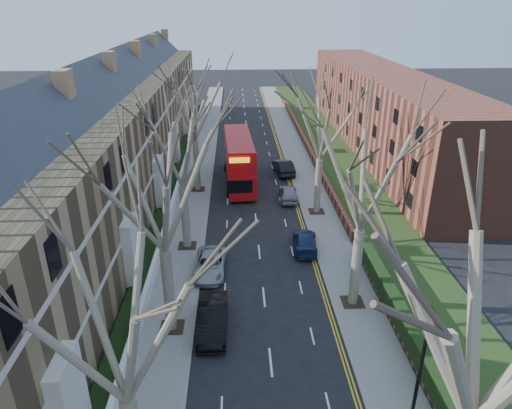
{
  "coord_description": "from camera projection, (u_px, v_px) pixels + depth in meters",
  "views": [
    {
      "loc": [
        -1.67,
        -16.13,
        17.97
      ],
      "look_at": [
        -0.1,
        18.49,
        2.51
      ],
      "focal_mm": 32.0,
      "sensor_mm": 36.0,
      "label": 1
    }
  ],
  "objects": [
    {
      "name": "tree_right_near",
      "position": [
        501.0,
        316.0,
        12.85
      ],
      "size": [
        10.85,
        10.85,
        15.2
      ],
      "color": "#655C48",
      "rests_on": "ground"
    },
    {
      "name": "tree_left_mid",
      "position": [
        158.0,
        180.0,
        23.45
      ],
      "size": [
        10.5,
        10.5,
        14.71
      ],
      "color": "#655C48",
      "rests_on": "ground"
    },
    {
      "name": "lamp_post",
      "position": [
        417.0,
        389.0,
        17.26
      ],
      "size": [
        0.18,
        0.5,
        8.11
      ],
      "color": "black",
      "rests_on": "ground"
    },
    {
      "name": "car_left_mid",
      "position": [
        213.0,
        318.0,
        26.99
      ],
      "size": [
        1.74,
        4.88,
        1.6
      ],
      "primitive_type": "imported",
      "rotation": [
        0.0,
        0.0,
        -0.01
      ],
      "color": "black",
      "rests_on": "ground"
    },
    {
      "name": "double_decker_bus",
      "position": [
        239.0,
        161.0,
        48.48
      ],
      "size": [
        3.43,
        12.04,
        4.95
      ],
      "rotation": [
        0.0,
        0.0,
        3.19
      ],
      "color": "#AF0C0E",
      "rests_on": "ground"
    },
    {
      "name": "ground",
      "position": [
        275.0,
        407.0,
        22.1
      ],
      "size": [
        240.0,
        240.0,
        0.0
      ],
      "primitive_type": "plane",
      "color": "black",
      "rests_on": "ground"
    },
    {
      "name": "front_wall_left",
      "position": [
        182.0,
        175.0,
        49.81
      ],
      "size": [
        0.3,
        78.0,
        1.0
      ],
      "color": "white",
      "rests_on": "ground"
    },
    {
      "name": "car_left_far",
      "position": [
        210.0,
        264.0,
        32.82
      ],
      "size": [
        2.45,
        4.92,
        1.34
      ],
      "primitive_type": "imported",
      "rotation": [
        0.0,
        0.0,
        -0.05
      ],
      "color": "#9D9EA3",
      "rests_on": "ground"
    },
    {
      "name": "wall_hedge_right",
      "position": [
        419.0,
        354.0,
        23.79
      ],
      "size": [
        0.7,
        24.0,
        1.8
      ],
      "color": "brown",
      "rests_on": "ground"
    },
    {
      "name": "tree_right_far",
      "position": [
        322.0,
        114.0,
        38.64
      ],
      "size": [
        10.15,
        10.15,
        14.22
      ],
      "color": "#655C48",
      "rests_on": "ground"
    },
    {
      "name": "car_right_mid",
      "position": [
        289.0,
        193.0,
        44.88
      ],
      "size": [
        1.88,
        4.3,
        1.44
      ],
      "primitive_type": "imported",
      "rotation": [
        0.0,
        0.0,
        3.1
      ],
      "color": "gray",
      "rests_on": "ground"
    },
    {
      "name": "pavement_right",
      "position": [
        297.0,
        156.0,
        57.91
      ],
      "size": [
        3.0,
        102.0,
        0.12
      ],
      "primitive_type": "cube",
      "color": "slate",
      "rests_on": "ground"
    },
    {
      "name": "tree_right_mid",
      "position": [
        367.0,
        164.0,
        25.74
      ],
      "size": [
        10.5,
        10.5,
        14.71
      ],
      "color": "#655C48",
      "rests_on": "ground"
    },
    {
      "name": "car_right_far",
      "position": [
        283.0,
        167.0,
        51.73
      ],
      "size": [
        2.33,
        5.06,
        1.61
      ],
      "primitive_type": "imported",
      "rotation": [
        0.0,
        0.0,
        3.27
      ],
      "color": "black",
      "rests_on": "ground"
    },
    {
      "name": "terrace_left",
      "position": [
        121.0,
        132.0,
        47.56
      ],
      "size": [
        9.7,
        78.0,
        13.6
      ],
      "color": "olive",
      "rests_on": "ground"
    },
    {
      "name": "grass_verge_right",
      "position": [
        332.0,
        154.0,
        58.06
      ],
      "size": [
        6.0,
        102.0,
        0.06
      ],
      "color": "#1F3613",
      "rests_on": "ground"
    },
    {
      "name": "car_right_near",
      "position": [
        305.0,
        241.0,
        35.97
      ],
      "size": [
        2.28,
        4.67,
        1.31
      ],
      "primitive_type": "imported",
      "rotation": [
        0.0,
        0.0,
        3.04
      ],
      "color": "#16254F",
      "rests_on": "ground"
    },
    {
      "name": "pavement_left",
      "position": [
        202.0,
        157.0,
        57.41
      ],
      "size": [
        3.0,
        102.0,
        0.12
      ],
      "primitive_type": "cube",
      "color": "slate",
      "rests_on": "ground"
    },
    {
      "name": "flats_right",
      "position": [
        381.0,
        109.0,
        60.03
      ],
      "size": [
        13.97,
        54.0,
        10.0
      ],
      "color": "brown",
      "rests_on": "ground"
    },
    {
      "name": "tree_left_near",
      "position": [
        113.0,
        311.0,
        14.58
      ],
      "size": [
        9.8,
        9.8,
        13.73
      ],
      "color": "#655C48",
      "rests_on": "ground"
    },
    {
      "name": "tree_left_dist",
      "position": [
        193.0,
        98.0,
        43.52
      ],
      "size": [
        10.5,
        10.5,
        14.71
      ],
      "color": "#655C48",
      "rests_on": "ground"
    },
    {
      "name": "tree_left_far",
      "position": [
        180.0,
        135.0,
        32.7
      ],
      "size": [
        10.15,
        10.15,
        14.22
      ],
      "color": "#655C48",
      "rests_on": "ground"
    }
  ]
}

